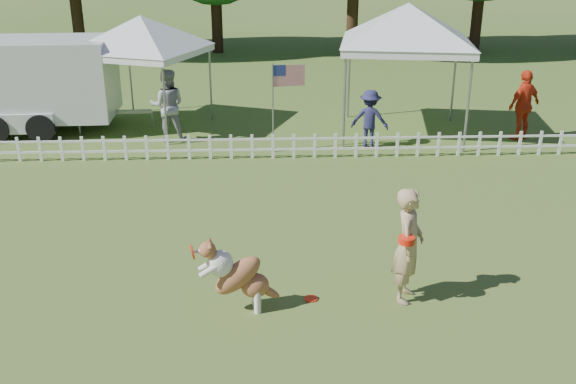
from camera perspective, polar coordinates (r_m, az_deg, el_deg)
The scene contains 12 objects.
ground at distance 9.14m, azimuth 4.32°, elevation -11.03°, with size 120.00×120.00×0.00m, color #305B1C.
picket_fence at distance 15.39m, azimuth 1.45°, elevation 4.12°, with size 22.00×0.08×0.60m, color white, non-canonical shape.
handler at distance 9.31m, azimuth 10.65°, elevation -4.67°, with size 0.63×0.41×1.72m, color tan.
dog at distance 9.01m, azimuth -4.36°, elevation -7.40°, with size 1.09×0.36×1.13m, color brown, non-canonical shape.
frisbee_on_turf at distance 9.53m, azimuth 2.05°, elevation -9.45°, with size 0.20×0.20×0.02m, color red.
canopy_tent_left at distance 18.17m, azimuth -12.62°, elevation 10.20°, with size 2.88×2.88×2.97m, color silver, non-canonical shape.
canopy_tent_right at distance 17.38m, azimuth 10.30°, elevation 10.49°, with size 3.23×3.23×3.34m, color silver, non-canonical shape.
cargo_trailer at distance 18.85m, azimuth -22.22°, elevation 8.83°, with size 5.73×2.52×2.52m, color silver, non-canonical shape.
flag_pole at distance 15.61m, azimuth -1.35°, elevation 7.41°, with size 0.84×0.09×2.19m, color gray, non-canonical shape.
spectator_a at distance 16.88m, azimuth -10.64°, elevation 7.57°, with size 0.91×0.71×1.87m, color #949499.
spectator_b at distance 16.26m, azimuth 7.28°, elevation 6.48°, with size 0.94×0.54×1.45m, color #222249.
spectator_c at distance 17.81m, azimuth 20.23°, elevation 7.27°, with size 1.07×0.44×1.82m, color red.
Camera 1 is at (-0.99, -7.64, 4.93)m, focal length 40.00 mm.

